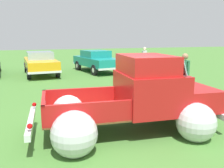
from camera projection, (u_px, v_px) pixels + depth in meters
name	position (u px, v px, depth m)	size (l,w,h in m)	color
ground_plane	(124.00, 131.00, 6.13)	(80.00, 80.00, 0.00)	#477A33
vintage_pickup_truck	(139.00, 101.00, 6.08)	(4.75, 3.03, 1.96)	black
show_car_1	(40.00, 62.00, 14.97)	(2.05, 4.60, 1.43)	black
show_car_2	(97.00, 60.00, 16.22)	(2.59, 4.49, 1.43)	black
spectator_0	(184.00, 74.00, 8.96)	(0.36, 0.54, 1.76)	navy
spectator_1	(144.00, 58.00, 15.89)	(0.48, 0.48, 1.68)	black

